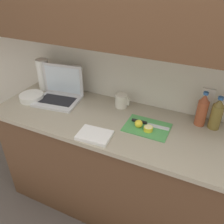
% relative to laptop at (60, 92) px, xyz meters
% --- Properties ---
extents(ground_plane, '(12.00, 12.00, 0.00)m').
position_rel_laptop_xyz_m(ground_plane, '(0.86, -0.10, -0.99)').
color(ground_plane, '#564C47').
rests_on(ground_plane, ground).
extents(wall_back, '(5.20, 0.38, 2.60)m').
position_rel_laptop_xyz_m(wall_back, '(0.86, 0.15, 0.57)').
color(wall_back, silver).
rests_on(wall_back, ground_plane).
extents(counter_unit, '(2.53, 0.65, 0.92)m').
position_rel_laptop_xyz_m(counter_unit, '(0.88, -0.10, -0.52)').
color(counter_unit, brown).
rests_on(counter_unit, ground_plane).
extents(laptop, '(0.39, 0.32, 0.28)m').
position_rel_laptop_xyz_m(laptop, '(0.00, 0.00, 0.00)').
color(laptop, silver).
rests_on(laptop, counter_unit).
extents(cutting_board, '(0.31, 0.23, 0.01)m').
position_rel_laptop_xyz_m(cutting_board, '(0.79, -0.08, -0.06)').
color(cutting_board, '#4C9E51').
rests_on(cutting_board, counter_unit).
extents(knife, '(0.27, 0.04, 0.02)m').
position_rel_laptop_xyz_m(knife, '(0.76, -0.05, -0.05)').
color(knife, silver).
rests_on(knife, cutting_board).
extents(lemon_half_cut, '(0.06, 0.06, 0.03)m').
position_rel_laptop_xyz_m(lemon_half_cut, '(0.81, -0.12, -0.04)').
color(lemon_half_cut, yellow).
rests_on(lemon_half_cut, cutting_board).
extents(lemon_whole_beside, '(0.06, 0.06, 0.06)m').
position_rel_laptop_xyz_m(lemon_whole_beside, '(0.74, -0.11, -0.03)').
color(lemon_whole_beside, yellow).
rests_on(lemon_whole_beside, cutting_board).
extents(bottle_green_soda, '(0.08, 0.08, 0.24)m').
position_rel_laptop_xyz_m(bottle_green_soda, '(1.21, 0.12, 0.04)').
color(bottle_green_soda, olive).
rests_on(bottle_green_soda, counter_unit).
extents(bottle_oil_tall, '(0.08, 0.08, 0.26)m').
position_rel_laptop_xyz_m(bottle_oil_tall, '(1.12, 0.12, 0.05)').
color(bottle_oil_tall, '#A34C2D').
rests_on(bottle_oil_tall, counter_unit).
extents(measuring_cup, '(0.12, 0.10, 0.10)m').
position_rel_laptop_xyz_m(measuring_cup, '(0.51, 0.11, -0.01)').
color(measuring_cup, silver).
rests_on(measuring_cup, counter_unit).
extents(bowl_white, '(0.20, 0.20, 0.05)m').
position_rel_laptop_xyz_m(bowl_white, '(-0.21, -0.11, -0.04)').
color(bowl_white, white).
rests_on(bowl_white, counter_unit).
extents(paper_towel_roll, '(0.11, 0.11, 0.28)m').
position_rel_laptop_xyz_m(paper_towel_roll, '(-0.24, 0.11, 0.07)').
color(paper_towel_roll, white).
rests_on(paper_towel_roll, counter_unit).
extents(dish_towel, '(0.23, 0.18, 0.02)m').
position_rel_laptop_xyz_m(dish_towel, '(0.51, -0.33, -0.05)').
color(dish_towel, white).
rests_on(dish_towel, counter_unit).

